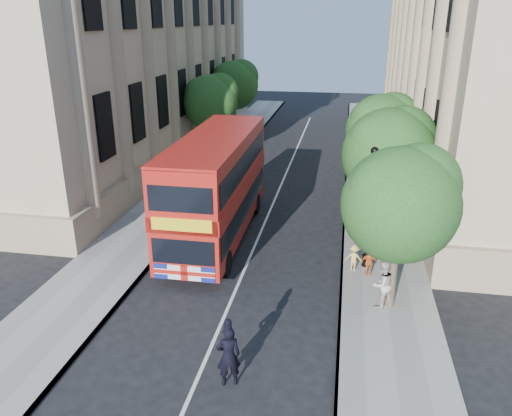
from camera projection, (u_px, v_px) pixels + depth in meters
The scene contains 17 objects.
ground at pixel (215, 339), 16.50m from camera, with size 120.00×120.00×0.00m, color black.
pavement_right at pixel (378, 231), 24.71m from camera, with size 3.50×80.00×0.12m, color gray.
pavement_left at pixel (158, 216), 26.64m from camera, with size 3.50×80.00×0.12m, color gray.
building_right at pixel (505, 33), 33.05m from camera, with size 12.00×38.00×18.00m, color tan.
building_left at pixel (115, 32), 37.68m from camera, with size 12.00×38.00×18.00m, color tan.
tree_right_near at pixel (402, 199), 16.80m from camera, with size 4.00×4.00×6.08m.
tree_right_mid at pixel (390, 150), 22.25m from camera, with size 4.20×4.20×6.37m.
tree_right_far at pixel (383, 126), 27.81m from camera, with size 4.00×4.00×6.15m.
tree_left_far at pixel (211, 99), 36.18m from camera, with size 4.00×4.00×6.30m.
tree_left_back at pixel (235, 83), 43.44m from camera, with size 4.20×4.20×6.65m.
lamp_post at pixel (369, 213), 20.29m from camera, with size 0.32×0.32×5.16m.
double_decker_bus at pixel (217, 184), 23.23m from camera, with size 2.91×10.58×4.87m.
box_van at pixel (211, 192), 26.16m from camera, with size 2.49×5.25×2.92m.
police_constable at pixel (228, 356), 14.16m from camera, with size 0.70×0.46×1.92m, color black.
woman_pedestrian at pixel (382, 284), 17.83m from camera, with size 0.89×0.69×1.83m, color beige.
child_a at pixel (369, 262), 20.17m from camera, with size 0.67×0.28×1.14m, color orange.
child_b at pixel (354, 258), 20.60m from camera, with size 0.72×0.41×1.12m, color #EFB851.
Camera 1 is at (3.84, -13.41, 9.93)m, focal length 35.00 mm.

